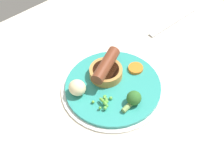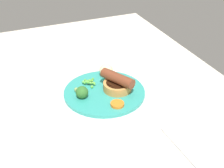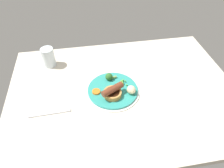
{
  "view_description": "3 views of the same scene",
  "coord_description": "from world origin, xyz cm",
  "views": [
    {
      "loc": [
        -30.92,
        -44.92,
        76.56
      ],
      "look_at": [
        4.9,
        -0.04,
        5.53
      ],
      "focal_mm": 60.0,
      "sensor_mm": 36.0,
      "label": 1
    },
    {
      "loc": [
        76.34,
        -27.18,
        54.88
      ],
      "look_at": [
        6.85,
        1.76,
        7.33
      ],
      "focal_mm": 50.0,
      "sensor_mm": 36.0,
      "label": 2
    },
    {
      "loc": [
        16.53,
        64.66,
        72.87
      ],
      "look_at": [
        5.4,
        -1.28,
        6.59
      ],
      "focal_mm": 32.0,
      "sensor_mm": 36.0,
      "label": 3
    }
  ],
  "objects": [
    {
      "name": "sausage_pudding",
      "position": [
        6.03,
        3.81,
        6.61
      ],
      "size": [
        10.82,
        8.31,
        5.43
      ],
      "rotation": [
        0.0,
        0.0,
        3.62
      ],
      "color": "#BC8442",
      "rests_on": "dinner_plate"
    },
    {
      "name": "broccoli_floret_near",
      "position": [
        5.75,
        -7.03,
        6.08
      ],
      "size": [
        5.75,
        3.57,
        3.57
      ],
      "rotation": [
        0.0,
        0.0,
        0.17
      ],
      "color": "#2D6628",
      "rests_on": "dinner_plate"
    },
    {
      "name": "dining_table",
      "position": [
        0.0,
        0.0,
        1.5
      ],
      "size": [
        110.0,
        80.0,
        3.0
      ],
      "primitive_type": "cube",
      "color": "beige",
      "rests_on": "ground"
    },
    {
      "name": "carrot_slice_1",
      "position": [
        13.23,
        0.68,
        4.82
      ],
      "size": [
        4.09,
        4.09,
        0.83
      ],
      "primitive_type": "cylinder",
      "rotation": [
        0.0,
        0.0,
        4.8
      ],
      "color": "orange",
      "rests_on": "dinner_plate"
    },
    {
      "name": "dinner_plate",
      "position": [
        5.26,
        0.36,
        3.57
      ],
      "size": [
        25.9,
        25.9,
        1.4
      ],
      "color": "silver",
      "rests_on": "dining_table"
    },
    {
      "name": "fork",
      "position": [
        34.44,
        8.5,
        3.3
      ],
      "size": [
        18.04,
        2.17,
        0.6
      ],
      "primitive_type": "cube",
      "rotation": [
        0.0,
        0.0,
        0.03
      ],
      "color": "silver",
      "rests_on": "dining_table"
    },
    {
      "name": "potato_chunk_0",
      "position": [
        -2.75,
        3.72,
        6.38
      ],
      "size": [
        5.22,
        5.38,
        3.96
      ],
      "primitive_type": "ellipsoid",
      "rotation": [
        0.0,
        0.0,
        3.5
      ],
      "color": "beige",
      "rests_on": "dinner_plate"
    },
    {
      "name": "pea_pile",
      "position": [
        0.25,
        -2.95,
        5.33
      ],
      "size": [
        4.82,
        4.15,
        1.66
      ],
      "color": "#68A143",
      "rests_on": "dinner_plate"
    }
  ]
}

